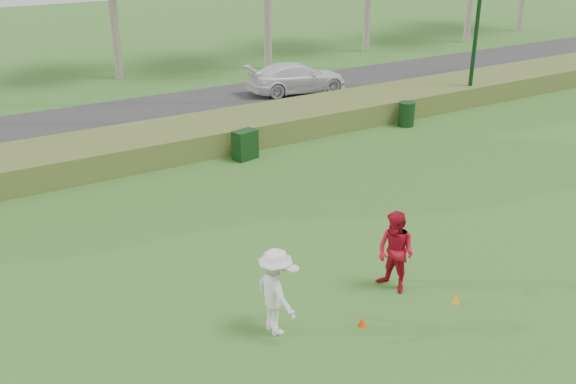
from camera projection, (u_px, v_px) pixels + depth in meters
ground at (383, 307)px, 14.12m from camera, size 120.00×120.00×0.00m
reed_strip at (174, 140)px, 23.36m from camera, size 80.00×3.00×0.90m
park_road at (130, 118)px, 27.45m from camera, size 80.00×6.00×0.06m
player_white at (276, 292)px, 12.92m from camera, size 0.90×1.24×1.89m
player_red at (396, 252)px, 14.43m from camera, size 0.90×1.06×1.93m
cone_orange at (363, 321)px, 13.42m from camera, size 0.20×0.20×0.22m
cone_yellow at (456, 298)px, 14.24m from camera, size 0.20×0.20×0.22m
utility_cabinet at (245, 145)px, 22.64m from camera, size 0.93×0.70×1.05m
trash_bin at (406, 114)px, 26.31m from camera, size 0.81×0.81×1.00m
car_right at (297, 78)px, 31.14m from camera, size 5.13×2.69×1.42m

